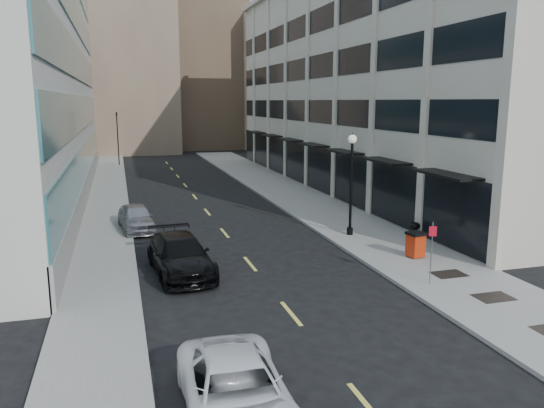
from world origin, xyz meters
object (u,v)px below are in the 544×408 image
car_silver_sedan (136,218)px  trash_bin (415,244)px  car_black_pickup (180,255)px  lamppost (351,175)px  urn_planter (415,228)px  sign_post (432,245)px  traffic_signal (117,116)px  car_white_van (236,393)px

car_silver_sedan → trash_bin: bearing=-43.3°
trash_bin → car_black_pickup: bearing=163.7°
car_black_pickup → lamppost: (9.60, 3.69, 2.60)m
urn_planter → sign_post: bearing=-116.6°
trash_bin → urn_planter: (2.06, 3.46, -0.17)m
trash_bin → urn_planter: trash_bin is taller
car_silver_sedan → lamppost: bearing=-28.5°
car_silver_sedan → trash_bin: (12.27, -9.51, 0.02)m
car_black_pickup → car_silver_sedan: bearing=95.4°
sign_post → trash_bin: bearing=87.5°
traffic_signal → car_white_van: traffic_signal is taller
traffic_signal → sign_post: (11.66, -45.01, -3.95)m
traffic_signal → trash_bin: bearing=-72.6°
car_white_van → car_silver_sedan: car_silver_sedan is taller
car_black_pickup → sign_post: sign_post is taller
lamppost → urn_planter: (3.20, -1.32, -2.79)m
car_black_pickup → sign_post: size_ratio=2.23×
car_black_pickup → car_silver_sedan: car_black_pickup is taller
car_black_pickup → trash_bin: bearing=-10.7°
traffic_signal → urn_planter: traffic_signal is taller
lamppost → urn_planter: size_ratio=7.11×
car_white_van → car_black_pickup: size_ratio=0.93×
car_white_van → car_black_pickup: (0.00, 11.19, 0.09)m
traffic_signal → car_black_pickup: size_ratio=1.24×
sign_post → traffic_signal: bearing=124.1°
sign_post → car_white_van: bearing=-124.9°
traffic_signal → car_silver_sedan: bearing=-88.6°
trash_bin → sign_post: sign_post is taller
traffic_signal → lamppost: 38.76m
lamppost → car_white_van: bearing=-122.8°
car_white_van → lamppost: 17.91m
trash_bin → sign_post: (-1.38, -3.41, 0.97)m
car_white_van → urn_planter: size_ratio=6.69×
traffic_signal → sign_post: size_ratio=2.76×
traffic_signal → car_black_pickup: (2.30, -40.50, -4.90)m
traffic_signal → lamppost: traffic_signal is taller
traffic_signal → car_white_van: size_ratio=1.34×
traffic_signal → trash_bin: 43.87m
trash_bin → lamppost: lamppost is taller
car_white_van → sign_post: size_ratio=2.07×
car_silver_sedan → sign_post: sign_post is taller
car_white_van → trash_bin: car_white_van is taller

